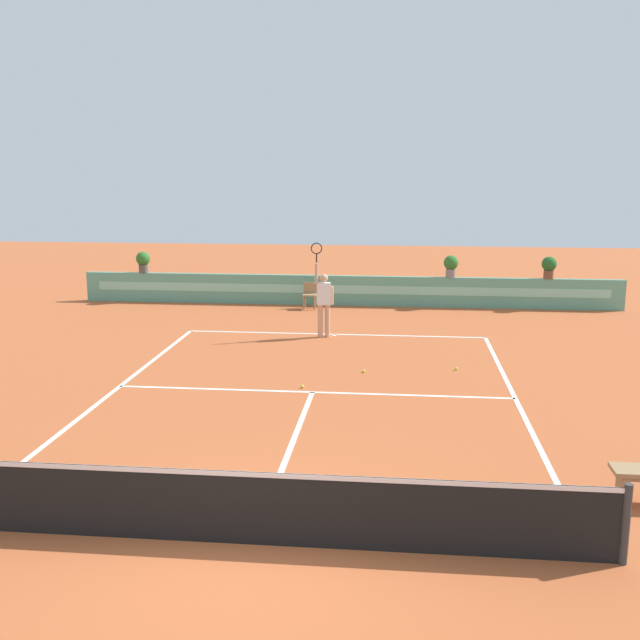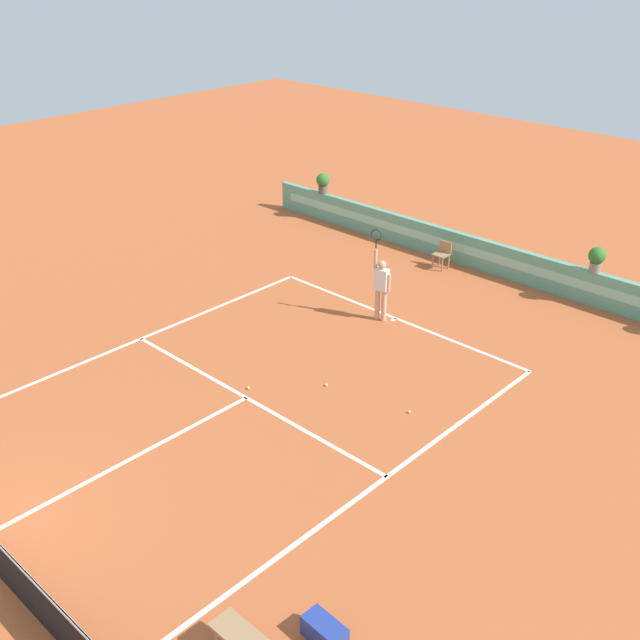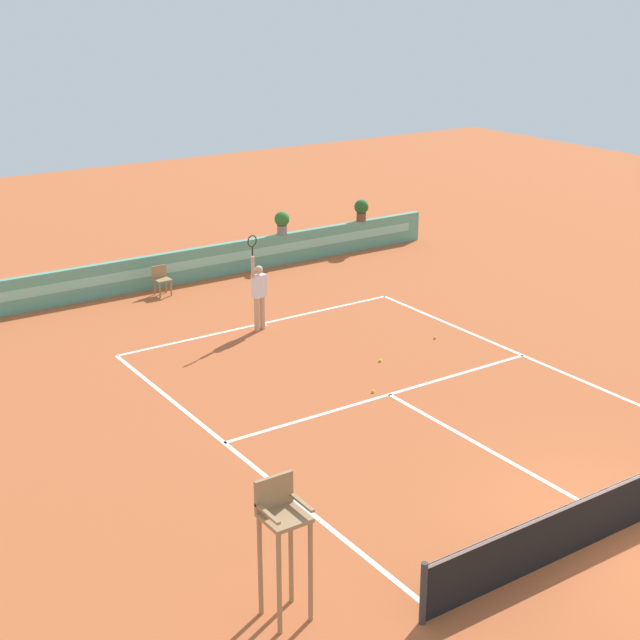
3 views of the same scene
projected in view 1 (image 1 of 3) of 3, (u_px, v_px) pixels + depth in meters
The scene contains 12 objects.
ground_plane at pixel (310, 398), 15.11m from camera, with size 60.00×60.00×0.00m, color #B2562D.
court_lines at pixel (314, 388), 15.81m from camera, with size 8.32×11.94×0.01m.
net at pixel (252, 506), 9.16m from camera, with size 8.92×0.10×1.00m.
back_wall_barrier at pixel (347, 290), 25.13m from camera, with size 18.00×0.21×1.00m.
ball_kid_chair at pixel (310, 294), 24.54m from camera, with size 0.44×0.44×0.85m.
tennis_player at pixel (324, 299), 20.32m from camera, with size 0.61×0.30×2.58m.
tennis_ball_near_baseline at pixel (303, 386), 15.79m from camera, with size 0.07×0.07×0.07m, color #CCE033.
tennis_ball_mid_court at pixel (364, 371), 16.97m from camera, with size 0.07×0.07×0.07m, color #CCE033.
tennis_ball_by_sideline at pixel (456, 369), 17.18m from camera, with size 0.07×0.07×0.07m, color #CCE033.
potted_plant_far_left at pixel (143, 261), 25.67m from camera, with size 0.48×0.48×0.72m.
potted_plant_far_right at pixel (549, 266), 24.27m from camera, with size 0.48×0.48×0.72m.
potted_plant_right at pixel (451, 265), 24.60m from camera, with size 0.48×0.48×0.72m.
Camera 1 is at (1.73, -8.39, 4.57)m, focal length 42.18 mm.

